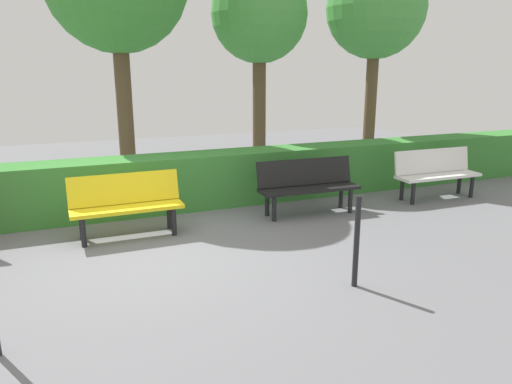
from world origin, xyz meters
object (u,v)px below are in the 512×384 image
object	(u,v)px
bench_black	(308,184)
tree_mid	(259,17)
bench_yellow	(126,202)
bench_white	(436,171)
tree_near	(376,10)

from	to	relation	value
bench_black	tree_mid	bearing A→B (deg)	-96.12
bench_yellow	tree_mid	xyz separation A→B (m)	(-3.27, -3.16, 2.78)
bench_black	tree_mid	xyz separation A→B (m)	(-0.47, -3.13, 2.78)
bench_white	tree_mid	world-z (taller)	tree_mid
bench_white	bench_black	world-z (taller)	same
bench_white	tree_near	distance (m)	3.82
bench_white	tree_near	world-z (taller)	tree_near
tree_mid	bench_black	bearing A→B (deg)	81.51
bench_white	tree_mid	distance (m)	4.69
bench_white	tree_mid	bearing A→B (deg)	-55.85
bench_black	tree_near	xyz separation A→B (m)	(-2.80, -2.41, 2.93)
tree_near	bench_yellow	bearing A→B (deg)	23.44
bench_white	bench_yellow	distance (m)	5.33
bench_yellow	tree_mid	distance (m)	5.33
bench_yellow	bench_black	bearing A→B (deg)	-179.91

